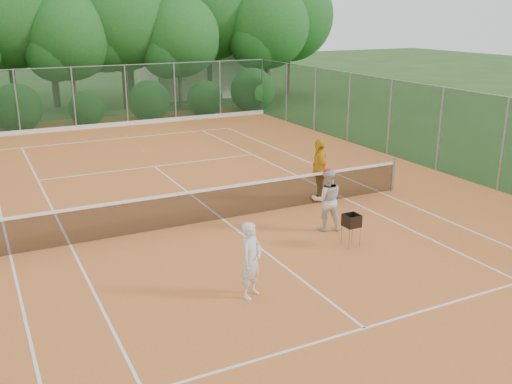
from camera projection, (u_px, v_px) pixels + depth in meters
ground at (223, 220)px, 15.82m from camera, size 120.00×120.00×0.00m
clay_court at (223, 220)px, 15.82m from camera, size 18.00×36.00×0.02m
club_building at (203, 73)px, 39.66m from camera, size 8.00×5.00×3.00m
tennis_net at (223, 202)px, 15.66m from camera, size 11.97×0.10×1.10m
player_white at (251, 260)px, 11.32m from camera, size 0.69×0.63×1.59m
player_center_grp at (327, 200)px, 14.85m from camera, size 0.97×0.87×1.68m
player_yellow at (319, 170)px, 17.17m from camera, size 0.77×1.21×1.92m
ball_hopper at (352, 221)px, 13.83m from camera, size 0.36×0.36×0.82m
stray_ball_a at (147, 137)px, 26.20m from camera, size 0.07×0.07×0.07m
stray_ball_b at (126, 135)px, 26.48m from camera, size 0.07×0.07×0.07m
stray_ball_c at (143, 152)px, 23.38m from camera, size 0.07×0.07×0.07m
court_markings at (223, 219)px, 15.81m from camera, size 11.03×23.83×0.01m
fence_back at (101, 97)px, 28.12m from camera, size 18.07×0.07×3.00m
fence_right at (503, 145)px, 17.96m from camera, size 0.07×33.07×3.00m
tropical_treeline at (101, 20)px, 32.10m from camera, size 32.10×8.49×15.03m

